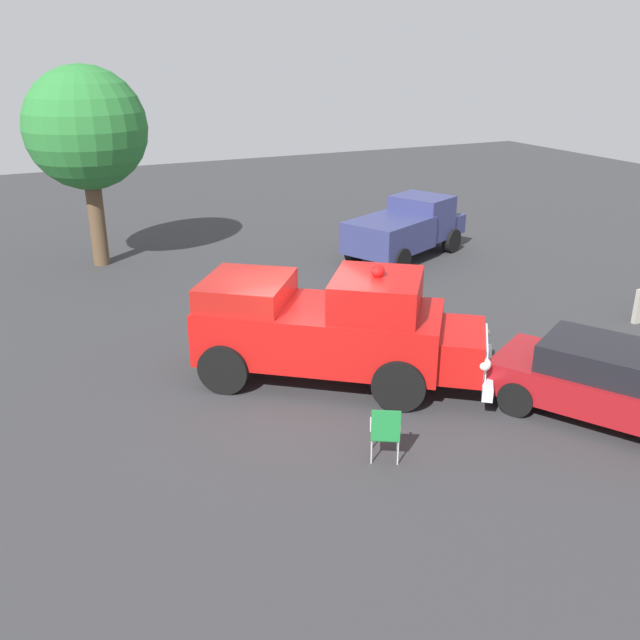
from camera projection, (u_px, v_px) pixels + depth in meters
ground_plane at (304, 382)px, 14.46m from camera, size 60.00×60.00×0.00m
vintage_fire_truck at (331, 326)px, 14.14m from camera, size 6.06×5.31×2.59m
classic_hot_rod at (613, 383)px, 12.74m from camera, size 3.78×4.70×1.46m
parked_pickup at (406, 228)px, 22.71m from camera, size 5.11×3.65×1.90m
lawn_chair_by_car at (385, 430)px, 11.48m from camera, size 0.67×0.67×1.02m
lawn_chair_spare at (412, 312)px, 16.60m from camera, size 0.61×0.61×1.02m
oak_tree_left at (86, 129)px, 20.75m from camera, size 3.66×3.66×6.08m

